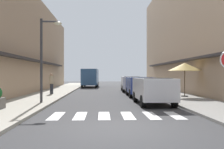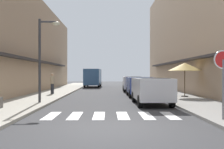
# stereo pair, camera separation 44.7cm
# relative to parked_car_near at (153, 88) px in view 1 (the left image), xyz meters

# --- Properties ---
(ground_plane) EXTENTS (84.13, 84.13, 0.00)m
(ground_plane) POSITION_rel_parked_car_near_xyz_m (-2.25, 8.60, -0.92)
(ground_plane) COLOR #38383A
(sidewalk_left) EXTENTS (3.06, 53.54, 0.12)m
(sidewalk_left) POSITION_rel_parked_car_near_xyz_m (-7.08, 8.60, -0.86)
(sidewalk_left) COLOR #ADA899
(sidewalk_left) RESTS_ON ground_plane
(sidewalk_right) EXTENTS (3.06, 53.54, 0.12)m
(sidewalk_right) POSITION_rel_parked_car_near_xyz_m (2.58, 8.60, -0.86)
(sidewalk_right) COLOR gray
(sidewalk_right) RESTS_ON ground_plane
(building_row_left) EXTENTS (5.50, 36.42, 8.75)m
(building_row_left) POSITION_rel_parked_car_near_xyz_m (-11.11, 9.52, 3.45)
(building_row_left) COLOR tan
(building_row_left) RESTS_ON ground_plane
(building_row_right) EXTENTS (5.50, 36.42, 11.89)m
(building_row_right) POSITION_rel_parked_car_near_xyz_m (6.61, 9.52, 5.02)
(building_row_right) COLOR tan
(building_row_right) RESTS_ON ground_plane
(crosswalk) EXTENTS (5.20, 2.20, 0.01)m
(crosswalk) POSITION_rel_parked_car_near_xyz_m (-2.25, -3.99, -0.92)
(crosswalk) COLOR silver
(crosswalk) RESTS_ON ground_plane
(parked_car_near) EXTENTS (1.86, 4.31, 1.47)m
(parked_car_near) POSITION_rel_parked_car_near_xyz_m (0.00, 0.00, 0.00)
(parked_car_near) COLOR silver
(parked_car_near) RESTS_ON ground_plane
(parked_car_mid) EXTENTS (1.82, 4.16, 1.47)m
(parked_car_mid) POSITION_rel_parked_car_near_xyz_m (0.00, 5.56, -0.00)
(parked_car_mid) COLOR navy
(parked_car_mid) RESTS_ON ground_plane
(parked_car_far) EXTENTS (1.90, 4.34, 1.47)m
(parked_car_far) POSITION_rel_parked_car_near_xyz_m (-0.00, 11.72, 0.00)
(parked_car_far) COLOR silver
(parked_car_far) RESTS_ON ground_plane
(delivery_van) EXTENTS (2.15, 5.46, 2.37)m
(delivery_van) POSITION_rel_parked_car_near_xyz_m (-4.35, 21.61, 0.48)
(delivery_van) COLOR #33598C
(delivery_van) RESTS_ON ground_plane
(street_lamp) EXTENTS (1.19, 0.28, 4.61)m
(street_lamp) POSITION_rel_parked_car_near_xyz_m (-5.94, 0.30, 2.07)
(street_lamp) COLOR #38383D
(street_lamp) RESTS_ON sidewalk_left
(cafe_umbrella) EXTENTS (2.29, 2.29, 2.35)m
(cafe_umbrella) POSITION_rel_parked_car_near_xyz_m (2.96, 4.09, 1.26)
(cafe_umbrella) COLOR #262626
(cafe_umbrella) RESTS_ON sidewalk_right
(pedestrian_walking_near) EXTENTS (0.34, 0.34, 1.64)m
(pedestrian_walking_near) POSITION_rel_parked_car_near_xyz_m (-6.79, 7.04, 0.06)
(pedestrian_walking_near) COLOR #282B33
(pedestrian_walking_near) RESTS_ON sidewalk_left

